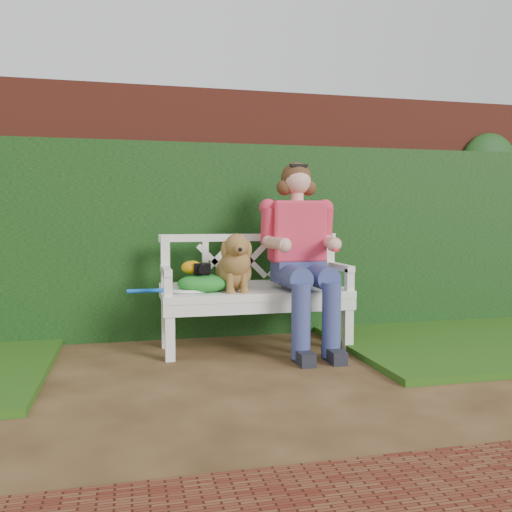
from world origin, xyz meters
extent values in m
plane|color=#3A2513|center=(0.00, 0.00, 0.00)|extent=(60.00, 60.00, 0.00)
cube|color=maroon|center=(0.00, 1.90, 1.10)|extent=(10.00, 0.30, 2.20)
cube|color=#255C1E|center=(0.00, 1.68, 0.85)|extent=(10.00, 0.18, 1.70)
cube|color=#275218|center=(2.40, 0.90, 0.03)|extent=(2.60, 2.00, 0.05)
cube|color=black|center=(-0.01, 1.06, 0.66)|extent=(0.13, 0.10, 0.09)
ellipsoid|color=#C78009|center=(-0.08, 1.09, 0.67)|extent=(0.19, 0.17, 0.10)
camera|label=1|loc=(-0.56, -3.09, 1.05)|focal=38.00mm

